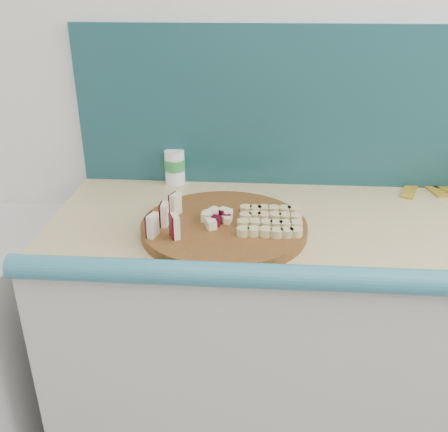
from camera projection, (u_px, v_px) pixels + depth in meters
name	position (u px, v px, depth m)	size (l,w,h in m)	color
kitchen_counter	(417.00, 354.00, 1.57)	(2.20, 0.63, 0.91)	silver
backsplash	(429.00, 111.00, 1.53)	(2.20, 0.02, 0.50)	teal
cutting_board	(224.00, 227.00, 1.33)	(0.44, 0.44, 0.03)	#4E2A10
apple_wedges	(167.00, 217.00, 1.29)	(0.08, 0.17, 0.06)	#F0E3C0
apple_chunks	(214.00, 219.00, 1.33)	(0.07, 0.07, 0.02)	beige
banana_slices	(270.00, 221.00, 1.32)	(0.17, 0.17, 0.02)	#CBBC7C
canister	(175.00, 166.00, 1.64)	(0.07, 0.07, 0.11)	white
banana_peel	(430.00, 188.00, 1.61)	(0.25, 0.20, 0.01)	gold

